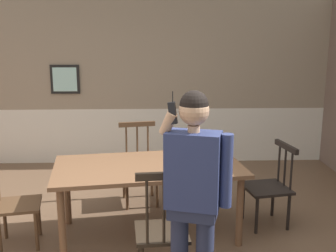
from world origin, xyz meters
The scene contains 7 objects.
room_back_partition centered at (0.00, 3.23, 1.30)m, with size 6.07×0.17×2.71m.
dining_table centered at (0.09, 0.61, 0.70)m, with size 2.05×1.27×0.78m.
chair_near_window centered at (-1.26, 0.42, 0.46)m, with size 0.50×0.50×0.96m.
chair_by_doorway centered at (1.43, 0.80, 0.45)m, with size 0.54×0.54×0.93m.
chair_at_table_head centered at (-0.04, 1.50, 0.48)m, with size 0.54×0.54×1.01m.
chair_opposite_corner centered at (0.21, -0.28, 0.49)m, with size 0.48×0.48×1.05m.
person_figure centered at (0.44, -0.57, 0.99)m, with size 0.55×0.33×1.71m.
Camera 1 is at (0.14, -3.48, 2.11)m, focal length 44.09 mm.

